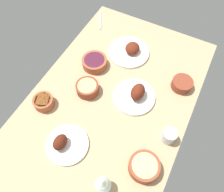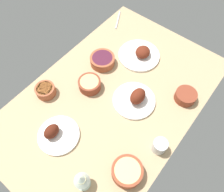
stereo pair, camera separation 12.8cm
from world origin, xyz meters
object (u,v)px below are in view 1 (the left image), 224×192
object	(u,v)px
plate_near_viewer	(136,95)
water_tumbler	(169,136)
bowl_cream	(182,84)
bowl_onions	(95,62)
plate_far_side	(130,51)
bowl_soup	(44,102)
bowl_pasta	(87,88)
wine_glass	(103,184)
plate_center_main	(65,144)
fork_loose	(100,20)
bowl_potatoes	(144,167)

from	to	relation	value
plate_near_viewer	water_tumbler	distance (cm)	30.01
bowl_cream	bowl_onions	size ratio (longest dim) A/B	0.78
water_tumbler	plate_far_side	bearing A→B (deg)	43.82
plate_near_viewer	bowl_onions	size ratio (longest dim) A/B	1.58
bowl_soup	bowl_onions	bearing A→B (deg)	-16.64
bowl_onions	bowl_soup	bearing A→B (deg)	163.36
bowl_onions	water_tumbler	size ratio (longest dim) A/B	2.02
bowl_pasta	water_tumbler	world-z (taller)	water_tumbler
wine_glass	water_tumbler	world-z (taller)	wine_glass
plate_center_main	fork_loose	world-z (taller)	plate_center_main
plate_far_side	bowl_cream	xyz separation A→B (cm)	(-10.05, -38.93, 0.91)
plate_far_side	plate_near_viewer	bearing A→B (deg)	-149.61
plate_far_side	bowl_soup	size ratio (longest dim) A/B	2.34
bowl_soup	wine_glass	size ratio (longest dim) A/B	0.83
plate_near_viewer	bowl_potatoes	bearing A→B (deg)	-150.05
bowl_potatoes	wine_glass	distance (cm)	22.36
plate_far_side	bowl_pasta	size ratio (longest dim) A/B	2.03
plate_far_side	bowl_onions	xyz separation A→B (cm)	(-19.81, 15.65, 0.94)
bowl_pasta	bowl_onions	bearing A→B (deg)	17.50
plate_center_main	bowl_cream	xyz separation A→B (cm)	(62.89, -41.83, 0.73)
plate_far_side	bowl_cream	distance (cm)	40.22
fork_loose	bowl_onions	bearing A→B (deg)	-4.53
plate_near_viewer	fork_loose	xyz separation A→B (cm)	(48.12, 50.26, -2.50)
plate_center_main	bowl_pasta	xyz separation A→B (cm)	(34.17, 6.77, 1.05)
plate_near_viewer	bowl_pasta	world-z (taller)	plate_near_viewer
bowl_onions	bowl_potatoes	size ratio (longest dim) A/B	1.04
plate_near_viewer	water_tumbler	world-z (taller)	plate_near_viewer
bowl_cream	bowl_soup	size ratio (longest dim) A/B	1.06
plate_center_main	wine_glass	size ratio (longest dim) A/B	1.59
bowl_onions	bowl_potatoes	distance (cm)	70.07
bowl_cream	bowl_soup	xyz separation A→B (cm)	(-48.10, 66.04, 0.05)
wine_glass	water_tumbler	size ratio (longest dim) A/B	1.79
water_tumbler	fork_loose	xyz separation A→B (cm)	(63.46, 76.04, -3.51)
bowl_potatoes	plate_center_main	bearing A→B (deg)	100.89
plate_center_main	wine_glass	world-z (taller)	wine_glass
bowl_cream	bowl_onions	bearing A→B (deg)	100.14
fork_loose	wine_glass	bearing A→B (deg)	1.02
bowl_pasta	plate_near_viewer	bearing A→B (deg)	-71.42
plate_near_viewer	fork_loose	world-z (taller)	plate_near_viewer
plate_near_viewer	bowl_cream	size ratio (longest dim) A/B	2.02
bowl_soup	bowl_potatoes	bearing A→B (deg)	-96.11
bowl_cream	wine_glass	world-z (taller)	wine_glass
plate_center_main	plate_far_side	world-z (taller)	plate_center_main
plate_far_side	water_tumbler	size ratio (longest dim) A/B	3.47
bowl_potatoes	plate_near_viewer	bearing A→B (deg)	29.95
bowl_onions	wine_glass	size ratio (longest dim) A/B	1.13
plate_center_main	bowl_potatoes	xyz separation A→B (cm)	(7.83, -40.72, 1.22)
bowl_pasta	water_tumbler	size ratio (longest dim) A/B	1.71
plate_center_main	bowl_soup	world-z (taller)	plate_center_main
bowl_onions	fork_loose	world-z (taller)	bowl_onions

